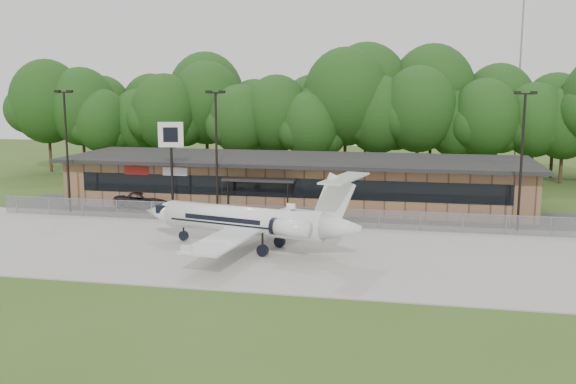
% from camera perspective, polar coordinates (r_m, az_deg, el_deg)
% --- Properties ---
extents(ground, '(160.00, 160.00, 0.00)m').
position_cam_1_polar(ground, '(35.32, -6.66, -8.19)').
color(ground, '#394B1B').
rests_on(ground, ground).
extents(apron, '(64.00, 18.00, 0.08)m').
position_cam_1_polar(apron, '(42.68, -3.32, -4.95)').
color(apron, '#9E9B93').
rests_on(apron, ground).
extents(parking_lot, '(50.00, 9.00, 0.06)m').
position_cam_1_polar(parking_lot, '(53.59, -0.19, -1.93)').
color(parking_lot, '#383835').
rests_on(parking_lot, ground).
extents(terminal, '(41.00, 11.65, 4.30)m').
position_cam_1_polar(terminal, '(57.50, 0.71, 1.04)').
color(terminal, olive).
rests_on(terminal, ground).
extents(fence, '(46.00, 0.04, 1.52)m').
position_cam_1_polar(fence, '(49.13, -1.25, -2.11)').
color(fence, gray).
rests_on(fence, ground).
extents(treeline, '(72.00, 12.00, 15.00)m').
position_cam_1_polar(treeline, '(74.75, 3.33, 7.11)').
color(treeline, '#193912').
rests_on(treeline, ground).
extents(radio_mast, '(0.20, 0.20, 25.00)m').
position_cam_1_polar(radio_mast, '(80.74, 19.92, 10.30)').
color(radio_mast, gray).
rests_on(radio_mast, ground).
extents(light_pole_left, '(1.55, 0.30, 10.23)m').
position_cam_1_polar(light_pole_left, '(56.45, -19.09, 4.23)').
color(light_pole_left, black).
rests_on(light_pole_left, ground).
extents(light_pole_mid, '(1.55, 0.30, 10.23)m').
position_cam_1_polar(light_pole_mid, '(51.10, -6.39, 4.19)').
color(light_pole_mid, black).
rests_on(light_pole_mid, ground).
extents(light_pole_right, '(1.55, 0.30, 10.23)m').
position_cam_1_polar(light_pole_right, '(49.21, 20.09, 3.46)').
color(light_pole_right, black).
rests_on(light_pole_right, ground).
extents(business_jet, '(15.88, 14.29, 5.38)m').
position_cam_1_polar(business_jet, '(41.60, -3.27, -2.67)').
color(business_jet, white).
rests_on(business_jet, ground).
extents(suv, '(5.84, 3.87, 1.49)m').
position_cam_1_polar(suv, '(57.15, -12.68, -0.71)').
color(suv, '#2C2C2E').
rests_on(suv, ground).
extents(pole_sign, '(2.01, 0.71, 7.71)m').
position_cam_1_polar(pole_sign, '(52.71, -10.36, 4.17)').
color(pole_sign, black).
rests_on(pole_sign, ground).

